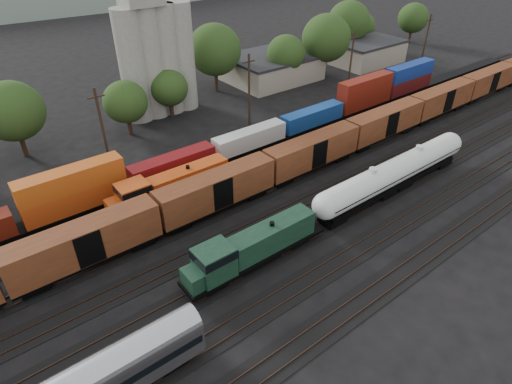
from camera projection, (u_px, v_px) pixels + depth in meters
ground at (281, 214)px, 50.99m from camera, size 600.00×600.00×0.00m
tracks at (281, 214)px, 50.96m from camera, size 180.00×33.20×0.20m
green_locomotive at (249, 249)px, 41.98m from camera, size 16.49×2.91×4.36m
tank_car_a at (371, 185)px, 51.12m from camera, size 18.38×3.29×4.82m
tank_car_b at (416, 162)px, 55.84m from camera, size 18.33×3.28×4.80m
orange_locomotive at (168, 187)px, 51.39m from camera, size 17.19×2.87×4.30m
boxcar_string at (312, 152)px, 57.54m from camera, size 169.00×2.90×4.20m
container_wall at (171, 164)px, 56.28m from camera, size 160.00×2.60×5.80m
grain_silo at (155, 49)px, 70.13m from camera, size 13.40×5.00×29.00m
industrial_sheds at (181, 96)px, 76.15m from camera, size 119.38×17.26×5.10m
tree_band at (157, 72)px, 73.25m from camera, size 162.86×20.80×12.93m
utility_poles at (183, 108)px, 62.03m from camera, size 122.20×0.36×12.00m
distant_hills at (17, 15)px, 245.59m from camera, size 860.00×286.00×130.00m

